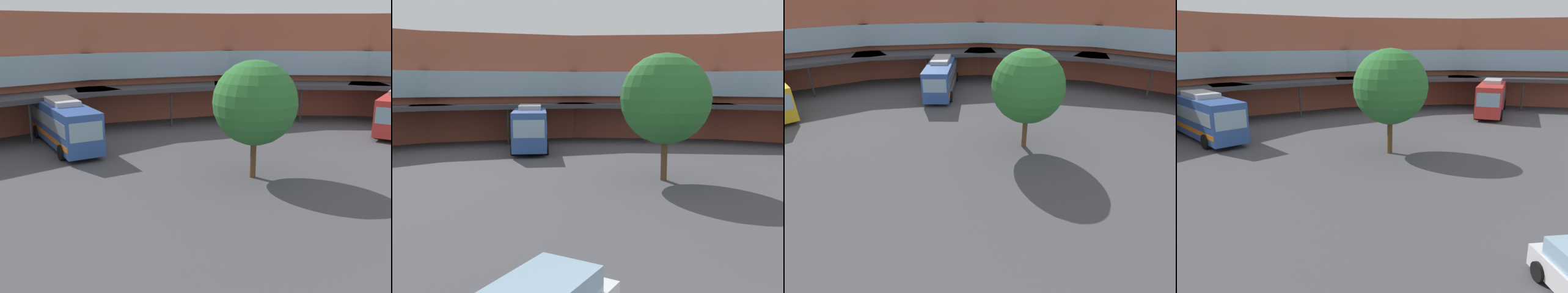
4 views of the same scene
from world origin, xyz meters
TOP-DOWN VIEW (x-y plane):
  - station_building at (0.00, 28.74)m, footprint 84.24×36.69m
  - bus_0 at (1.61, 30.41)m, footprint 4.56×11.40m
  - plaza_tree at (6.83, 15.70)m, footprint 5.08×5.08m

SIDE VIEW (x-z plane):
  - bus_0 at x=1.61m, z-range 0.02..3.73m
  - plaza_tree at x=6.83m, z-range 1.04..8.21m
  - station_building at x=0.00m, z-range 0.02..10.29m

